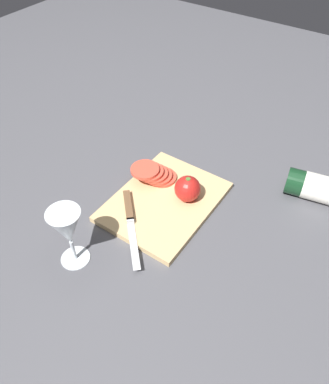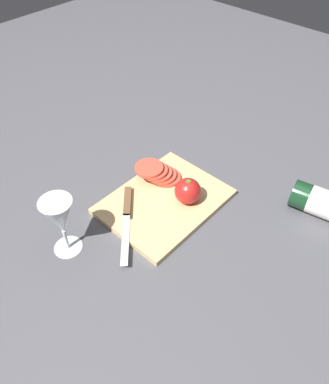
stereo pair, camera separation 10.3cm
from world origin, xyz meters
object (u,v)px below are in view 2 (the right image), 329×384
at_px(wine_glass, 60,219).
at_px(knife, 127,209).
at_px(whole_tomato, 188,191).
at_px(tomato_slice_stack_near, 158,173).

xyz_separation_m(wine_glass, knife, (0.18, -0.03, -0.09)).
relative_size(wine_glass, whole_tomato, 2.27).
bearing_deg(wine_glass, tomato_slice_stack_near, -0.75).
distance_m(wine_glass, knife, 0.20).
bearing_deg(knife, whole_tomato, 101.17).
bearing_deg(whole_tomato, knife, 145.30).
relative_size(whole_tomato, knife, 0.37).
height_order(wine_glass, tomato_slice_stack_near, wine_glass).
height_order(whole_tomato, knife, whole_tomato).
height_order(whole_tomato, tomato_slice_stack_near, whole_tomato).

